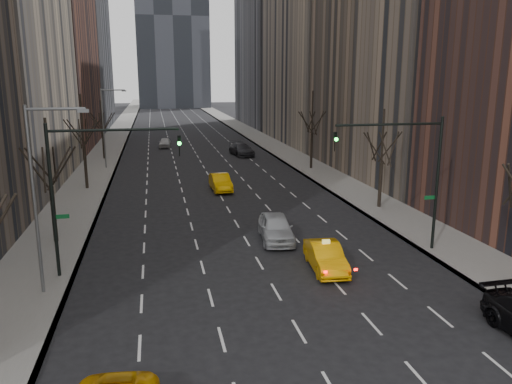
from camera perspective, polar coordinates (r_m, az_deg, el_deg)
sidewalk_left at (r=85.13m, az=-16.04°, el=5.55°), size 4.50×320.00×0.15m
sidewalk_right at (r=86.71m, az=0.39°, el=6.18°), size 4.50×320.00×0.15m
tree_lw_b at (r=33.54m, az=-22.37°, el=0.59°), size 3.36×3.50×7.82m
tree_lw_c at (r=49.08m, az=-19.06°, el=4.88°), size 3.36×3.50×8.74m
tree_lw_d at (r=66.90m, az=-17.12°, el=6.59°), size 3.36×3.50×7.36m
tree_rw_b at (r=40.81m, az=14.13°, el=3.23°), size 3.36×3.50×7.82m
tree_rw_c at (r=57.36m, az=6.40°, el=6.58°), size 3.36×3.50×8.74m
traffic_mast_left at (r=26.92m, az=-18.93°, el=1.86°), size 6.69×0.39×8.00m
traffic_mast_right at (r=30.45m, az=17.45°, el=3.19°), size 6.69×0.39×8.00m
streetlight_near at (r=25.26m, az=-23.40°, el=1.10°), size 2.83×0.22×9.00m
streetlight_far at (r=59.66m, az=-16.75°, el=7.89°), size 2.83×0.22×9.00m
taxi_sedan at (r=27.83m, az=7.96°, el=-7.32°), size 1.97×4.69×1.51m
silver_sedan_ahead at (r=32.37m, az=2.30°, el=-4.08°), size 2.55×5.24×1.72m
far_taxi at (r=46.69m, az=-4.08°, el=1.11°), size 1.79×4.75×1.55m
far_suv_grey at (r=67.73m, az=-1.68°, el=4.90°), size 3.08×5.98×1.66m
far_car_white at (r=76.80m, az=-10.36°, el=5.56°), size 2.01×4.29×1.42m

